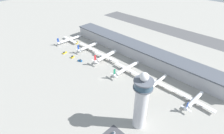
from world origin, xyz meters
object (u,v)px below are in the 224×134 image
object	(u,v)px
airplane_gate_foxtrot	(194,100)
airplane_gate_delta	(126,69)
airplane_gate_alpha	(70,39)
car_maroon_suv	(113,134)
airplane_gate_echo	(157,82)
service_truck_fuel	(73,57)
service_truck_catering	(80,61)
service_truck_water	(65,53)
airplane_gate_charlie	(106,56)
control_tower	(141,101)
airplane_gate_bravo	(88,47)
service_truck_baggage	(77,42)

from	to	relation	value
airplane_gate_foxtrot	airplane_gate_delta	bearing A→B (deg)	-176.77
airplane_gate_alpha	car_maroon_suv	xyz separation A→B (m)	(171.12, -74.39, -3.26)
airplane_gate_echo	airplane_gate_foxtrot	world-z (taller)	airplane_gate_foxtrot
service_truck_fuel	car_maroon_suv	bearing A→B (deg)	-20.98
service_truck_catering	car_maroon_suv	world-z (taller)	service_truck_catering
airplane_gate_echo	service_truck_water	bearing A→B (deg)	-166.90
airplane_gate_echo	airplane_gate_delta	bearing A→B (deg)	-174.06
airplane_gate_charlie	service_truck_catering	distance (m)	34.37
control_tower	airplane_gate_echo	distance (m)	62.78
control_tower	service_truck_fuel	size ratio (longest dim) A/B	8.65
control_tower	airplane_gate_echo	world-z (taller)	control_tower
airplane_gate_charlie	car_maroon_suv	world-z (taller)	airplane_gate_charlie
airplane_gate_bravo	airplane_gate_delta	xyz separation A→B (m)	(79.01, -4.13, 0.28)
airplane_gate_foxtrot	service_truck_catering	distance (m)	143.22
control_tower	airplane_gate_charlie	size ratio (longest dim) A/B	1.30
control_tower	airplane_gate_foxtrot	size ratio (longest dim) A/B	1.32
airplane_gate_echo	airplane_gate_charlie	bearing A→B (deg)	-178.69
service_truck_baggage	service_truck_water	distance (m)	36.47
service_truck_fuel	service_truck_baggage	size ratio (longest dim) A/B	0.83
airplane_gate_echo	service_truck_baggage	size ratio (longest dim) A/B	5.46
airplane_gate_alpha	control_tower	bearing A→B (deg)	-16.24
airplane_gate_delta	airplane_gate_foxtrot	world-z (taller)	airplane_gate_delta
airplane_gate_delta	airplane_gate_echo	size ratio (longest dim) A/B	1.06
service_truck_fuel	car_maroon_suv	xyz separation A→B (m)	(124.64, -47.79, -0.42)
airplane_gate_delta	airplane_gate_charlie	bearing A→B (deg)	176.47
airplane_gate_foxtrot	airplane_gate_echo	bearing A→B (deg)	-179.52
airplane_gate_alpha	airplane_gate_charlie	xyz separation A→B (m)	(82.68, 1.70, 1.05)
control_tower	airplane_gate_bravo	size ratio (longest dim) A/B	1.36
airplane_gate_bravo	airplane_gate_foxtrot	world-z (taller)	airplane_gate_bravo
control_tower	car_maroon_suv	size ratio (longest dim) A/B	12.61
airplane_gate_alpha	service_truck_baggage	world-z (taller)	airplane_gate_alpha
control_tower	airplane_gate_delta	xyz separation A→B (m)	(-58.12, 51.65, -21.69)
airplane_gate_charlie	service_truck_water	distance (m)	62.08
airplane_gate_charlie	service_truck_fuel	world-z (taller)	airplane_gate_charlie
airplane_gate_charlie	airplane_gate_delta	bearing A→B (deg)	-3.53
airplane_gate_bravo	car_maroon_suv	bearing A→B (deg)	-31.19
control_tower	service_truck_catering	world-z (taller)	control_tower
airplane_gate_echo	car_maroon_suv	world-z (taller)	airplane_gate_echo
control_tower	service_truck_fuel	bearing A→B (deg)	169.06
control_tower	service_truck_water	bearing A→B (deg)	170.74
airplane_gate_delta	airplane_gate_bravo	bearing A→B (deg)	177.01
service_truck_baggage	car_maroon_suv	size ratio (longest dim) A/B	1.75
control_tower	airplane_gate_echo	size ratio (longest dim) A/B	1.32
airplane_gate_charlie	airplane_gate_foxtrot	bearing A→B (deg)	1.03
service_truck_baggage	airplane_gate_bravo	bearing A→B (deg)	-3.39
airplane_gate_delta	service_truck_water	bearing A→B (deg)	-163.91
control_tower	airplane_gate_foxtrot	world-z (taller)	control_tower
airplane_gate_bravo	airplane_gate_delta	world-z (taller)	airplane_gate_delta
airplane_gate_echo	service_truck_baggage	bearing A→B (deg)	179.34
airplane_gate_bravo	control_tower	bearing A→B (deg)	-22.14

